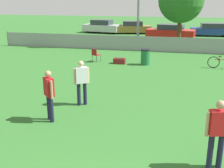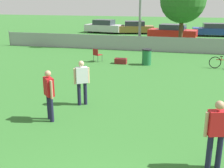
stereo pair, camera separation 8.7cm
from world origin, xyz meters
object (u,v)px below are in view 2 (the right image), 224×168
Objects in this scene: player_thrower_red at (217,130)px; trash_bin at (147,57)px; player_defender_red at (49,92)px; parked_car_tan at (134,28)px; tree_near_pole at (183,0)px; parked_car_blue at (214,30)px; folding_chair_sideline at (97,54)px; gear_bag_sideline at (121,61)px; parked_car_red at (173,32)px; parked_car_silver at (104,27)px; player_receiver_white at (82,80)px.

player_thrower_red reaches higher than trash_bin.
parked_car_tan is at bearing 138.89° from player_defender_red.
parked_car_blue is (3.29, 7.90, -2.99)m from tree_near_pole.
tree_near_pole is 9.08m from folding_chair_sideline.
parked_car_blue is (8.16, 14.88, 0.17)m from folding_chair_sideline.
folding_chair_sideline is (-4.87, -6.98, -3.16)m from tree_near_pole.
trash_bin is 0.21× the size of parked_car_tan.
player_defender_red is 8.63m from gear_bag_sideline.
parked_car_tan reaches higher than trash_bin.
player_thrower_red is at bearing 27.96° from player_defender_red.
folding_chair_sideline is 16.97m from parked_car_blue.
gear_bag_sideline is at bearing -117.22° from parked_car_blue.
trash_bin is at bearing -89.54° from parked_car_tan.
parked_car_red is (2.93, 20.62, -0.27)m from player_defender_red.
trash_bin is 12.00m from parked_car_red.
gear_bag_sideline is 15.92m from parked_car_silver.
player_defender_red is 8.89m from trash_bin.
gear_bag_sideline is 15.35m from parked_car_tan.
player_defender_red is 0.37× the size of parked_car_tan.
folding_chair_sideline is 0.17× the size of parked_car_red.
tree_near_pole reaches higher than parked_car_silver.
player_receiver_white reaches higher than parked_car_red.
parked_car_silver reaches higher than folding_chair_sideline.
player_receiver_white is 19.21m from parked_car_red.
folding_chair_sideline is (-5.93, 10.26, -0.48)m from player_thrower_red.
player_receiver_white is 2.32× the size of gear_bag_sideline.
player_thrower_red is at bearing -66.51° from gear_bag_sideline.
parked_car_silver is at bearing 109.32° from gear_bag_sideline.
parked_car_silver is at bearing 137.47° from tree_near_pole.
tree_near_pole is 17.48m from player_thrower_red.
parked_car_blue is at bearing 119.01° from player_defender_red.
player_receiver_white is 0.37× the size of parked_car_tan.
player_receiver_white reaches higher than parked_car_tan.
trash_bin is at bearing -57.35° from parked_car_silver.
gear_bag_sideline is at bearing -93.20° from parked_car_red.
player_defender_red is at bearing -98.60° from parked_car_tan.
parked_car_blue is (2.23, 25.14, -0.30)m from player_thrower_red.
player_defender_red is 1.00× the size of player_thrower_red.
player_thrower_red is 26.92m from parked_car_silver.
parked_car_red is at bearing -48.59° from parked_car_tan.
parked_car_blue is at bearing -13.32° from parked_car_tan.
player_defender_red is 5.04m from player_thrower_red.
player_receiver_white is at bearing 127.25° from player_thrower_red.
parked_car_blue is at bearing 41.11° from player_receiver_white.
folding_chair_sideline is at bearing 178.63° from trash_bin.
player_thrower_red is 25.24m from parked_car_blue.
tree_near_pole is 5.82× the size of trash_bin.
folding_chair_sideline is at bearing 70.46° from player_receiver_white.
tree_near_pole is 7.62× the size of gear_bag_sideline.
gear_bag_sideline is (-4.39, 10.11, -0.79)m from player_thrower_red.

